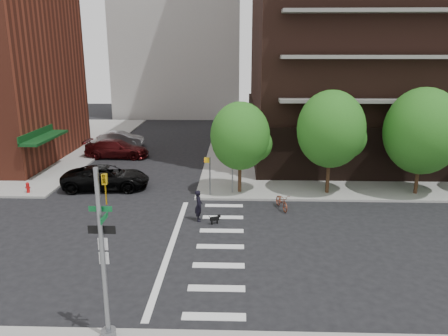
% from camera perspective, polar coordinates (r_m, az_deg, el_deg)
% --- Properties ---
extents(ground, '(120.00, 120.00, 0.00)m').
position_cam_1_polar(ground, '(22.71, -8.20, -10.04)').
color(ground, black).
rests_on(ground, ground).
extents(sidewalk_ne, '(39.00, 33.00, 0.15)m').
position_cam_1_polar(sidewalk_ne, '(47.75, 22.23, 2.52)').
color(sidewalk_ne, gray).
rests_on(sidewalk_ne, ground).
extents(crosswalk, '(3.85, 13.00, 0.01)m').
position_cam_1_polar(crosswalk, '(22.44, -2.55, -10.20)').
color(crosswalk, silver).
rests_on(crosswalk, ground).
extents(tree_a, '(4.00, 4.00, 5.90)m').
position_cam_1_polar(tree_a, '(29.25, 2.12, 4.19)').
color(tree_a, '#301E11').
rests_on(tree_a, sidewalk_ne).
extents(tree_b, '(4.50, 4.50, 6.65)m').
position_cam_1_polar(tree_b, '(29.80, 13.79, 4.95)').
color(tree_b, '#301E11').
rests_on(tree_b, sidewalk_ne).
extents(tree_c, '(5.00, 5.00, 6.80)m').
position_cam_1_polar(tree_c, '(31.61, 24.51, 4.40)').
color(tree_c, '#301E11').
rests_on(tree_c, sidewalk_ne).
extents(traffic_signal, '(0.90, 0.75, 6.00)m').
position_cam_1_polar(traffic_signal, '(15.10, -15.32, -12.67)').
color(traffic_signal, slate).
rests_on(traffic_signal, sidewalk_s).
extents(pedestrian_signal, '(2.18, 0.67, 2.60)m').
position_cam_1_polar(pedestrian_signal, '(29.22, -1.22, -0.22)').
color(pedestrian_signal, slate).
rests_on(pedestrian_signal, sidewalk_ne).
extents(fire_hydrant, '(0.24, 0.24, 0.73)m').
position_cam_1_polar(fire_hydrant, '(32.74, -24.25, -2.27)').
color(fire_hydrant, '#A50C0C').
rests_on(fire_hydrant, sidewalk_nw).
extents(parked_car_black, '(3.26, 6.23, 1.67)m').
position_cam_1_polar(parked_car_black, '(32.14, -15.14, -1.21)').
color(parked_car_black, black).
rests_on(parked_car_black, ground).
extents(parked_car_maroon, '(2.51, 5.84, 1.68)m').
position_cam_1_polar(parked_car_maroon, '(41.25, -13.81, 2.45)').
color(parked_car_maroon, '#3C0C0D').
rests_on(parked_car_maroon, ground).
extents(parked_car_silver, '(1.90, 4.75, 1.54)m').
position_cam_1_polar(parked_car_silver, '(46.23, -13.34, 3.74)').
color(parked_car_silver, '#9FA0A5').
rests_on(parked_car_silver, ground).
extents(scooter, '(1.13, 2.02, 1.00)m').
position_cam_1_polar(scooter, '(27.46, 7.57, -4.34)').
color(scooter, brown).
rests_on(scooter, ground).
extents(dog_walker, '(0.72, 0.51, 1.84)m').
position_cam_1_polar(dog_walker, '(25.32, -3.32, -4.93)').
color(dog_walker, black).
rests_on(dog_walker, ground).
extents(dog, '(0.61, 0.38, 0.52)m').
position_cam_1_polar(dog, '(25.02, -1.17, -6.62)').
color(dog, black).
rests_on(dog, ground).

